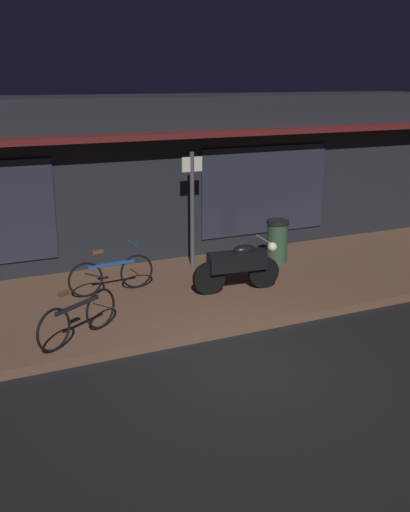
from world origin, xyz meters
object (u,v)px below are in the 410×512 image
at_px(motorcycle, 238,265).
at_px(bicycle_parked, 111,274).
at_px(trash_bin, 277,241).
at_px(bicycle_extra, 78,317).
at_px(sign_post, 192,203).

bearing_deg(motorcycle, bicycle_parked, 157.79).
height_order(motorcycle, trash_bin, motorcycle).
xyz_separation_m(motorcycle, trash_bin, (1.61, 1.25, -0.03)).
relative_size(bicycle_extra, sign_post, 0.59).
xyz_separation_m(bicycle_extra, sign_post, (3.10, 2.72, 1.00)).
distance_m(motorcycle, bicycle_extra, 3.38).
relative_size(motorcycle, trash_bin, 1.83).
bearing_deg(bicycle_parked, sign_post, 23.81).
bearing_deg(sign_post, bicycle_parked, -156.19).
height_order(bicycle_parked, trash_bin, trash_bin).
relative_size(motorcycle, sign_post, 0.71).
bearing_deg(motorcycle, bicycle_extra, -163.98).
relative_size(motorcycle, bicycle_parked, 1.03).
distance_m(motorcycle, trash_bin, 2.04).
relative_size(bicycle_extra, trash_bin, 1.53).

